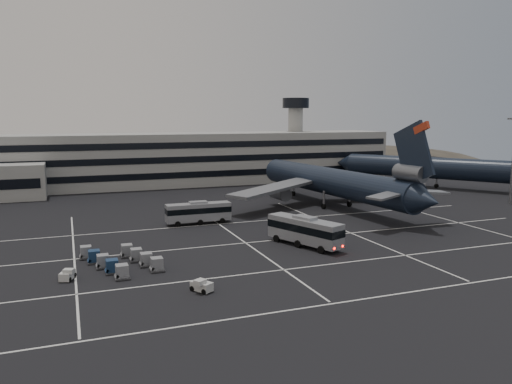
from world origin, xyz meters
The scene contains 11 objects.
ground centered at (0.00, 0.00, 0.00)m, with size 260.00×260.00×0.00m, color black.
lane_markings centered at (0.95, 0.72, 0.01)m, with size 90.00×55.62×0.01m.
terminal centered at (-2.95, 71.14, 6.93)m, with size 125.00×26.00×24.00m.
hills centered at (17.99, 170.00, -12.07)m, with size 352.00×180.00×44.00m.
trijet_main centered at (20.98, 25.86, 5.25)m, with size 47.23×57.69×18.08m.
trijet_far centered at (60.54, 39.41, 5.43)m, with size 38.98×49.94×18.08m.
bus_near centered at (1.42, -0.65, 2.41)m, with size 7.29×12.64×4.40m.
bus_far centered at (-9.23, 19.48, 2.19)m, with size 11.34×2.96×4.00m.
tug_a centered at (-30.91, -4.71, 0.63)m, with size 2.01×2.51×1.42m.
tug_b centered at (-17.31, -13.89, 0.65)m, with size 2.41×2.67×1.48m.
uld_cluster centered at (-24.61, -1.19, 0.82)m, with size 10.13×12.70×1.67m.
Camera 1 is at (-30.14, -63.99, 18.70)m, focal length 35.00 mm.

